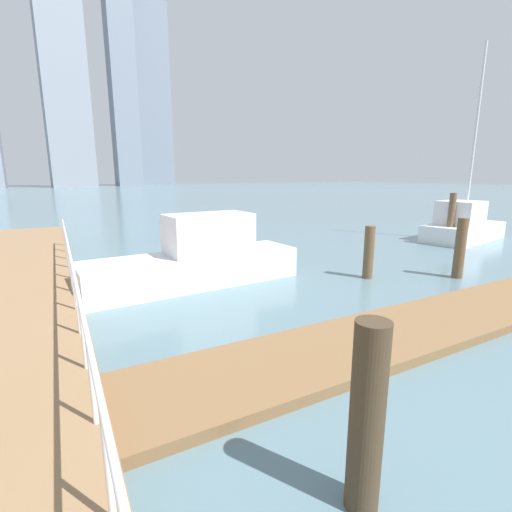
% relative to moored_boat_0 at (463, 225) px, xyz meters
% --- Properties ---
extents(ground_plane, '(300.00, 300.00, 0.00)m').
position_rel_moored_boat_0_xyz_m(ground_plane, '(-14.50, 2.20, -0.77)').
color(ground_plane, slate).
extents(floating_dock, '(13.56, 2.00, 0.18)m').
position_rel_moored_boat_0_xyz_m(floating_dock, '(-11.22, -6.39, -0.68)').
color(floating_dock, olive).
rests_on(floating_dock, ground_plane).
extents(boardwalk_railing, '(0.06, 29.40, 1.08)m').
position_rel_moored_boat_0_xyz_m(boardwalk_railing, '(-17.65, -9.04, 0.45)').
color(boardwalk_railing, white).
rests_on(boardwalk_railing, boardwalk).
extents(dock_piling_0, '(0.32, 0.32, 1.67)m').
position_rel_moored_boat_0_xyz_m(dock_piling_0, '(-9.31, -2.87, 0.07)').
color(dock_piling_0, brown).
rests_on(dock_piling_0, ground_plane).
extents(dock_piling_1, '(0.33, 0.33, 1.93)m').
position_rel_moored_boat_0_xyz_m(dock_piling_1, '(-15.45, -8.92, 0.20)').
color(dock_piling_1, '#473826').
rests_on(dock_piling_1, ground_plane).
extents(dock_piling_2, '(0.29, 0.29, 2.43)m').
position_rel_moored_boat_0_xyz_m(dock_piling_2, '(-1.60, -0.39, 0.45)').
color(dock_piling_2, brown).
rests_on(dock_piling_2, ground_plane).
extents(dock_piling_3, '(0.32, 0.32, 1.92)m').
position_rel_moored_boat_0_xyz_m(dock_piling_3, '(-6.76, -4.21, 0.19)').
color(dock_piling_3, brown).
rests_on(dock_piling_3, ground_plane).
extents(moored_boat_0, '(5.42, 3.06, 9.23)m').
position_rel_moored_boat_0_xyz_m(moored_boat_0, '(0.00, 0.00, 0.00)').
color(moored_boat_0, white).
rests_on(moored_boat_0, ground_plane).
extents(moored_boat_4, '(6.48, 2.17, 2.09)m').
position_rel_moored_boat_0_xyz_m(moored_boat_4, '(-14.23, -0.91, -0.01)').
color(moored_boat_4, white).
rests_on(moored_boat_4, ground_plane).
extents(skyline_tower_2, '(12.50, 11.55, 81.37)m').
position_rel_moored_boat_0_xyz_m(skyline_tower_2, '(-12.38, 113.56, 39.92)').
color(skyline_tower_2, '#8C939E').
rests_on(skyline_tower_2, ground_plane).
extents(skyline_tower_3, '(8.44, 8.04, 61.25)m').
position_rel_moored_boat_0_xyz_m(skyline_tower_3, '(5.51, 124.90, 29.86)').
color(skyline_tower_3, gray).
rests_on(skyline_tower_3, ground_plane).
extents(skyline_tower_4, '(14.52, 12.22, 61.43)m').
position_rel_moored_boat_0_xyz_m(skyline_tower_4, '(16.09, 132.45, 29.95)').
color(skyline_tower_4, gray).
rests_on(skyline_tower_4, ground_plane).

